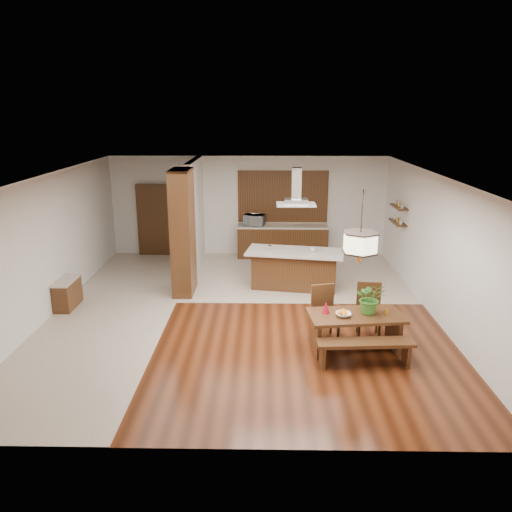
{
  "coord_description": "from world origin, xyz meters",
  "views": [
    {
      "loc": [
        0.47,
        -9.89,
        4.15
      ],
      "look_at": [
        0.3,
        0.0,
        1.25
      ],
      "focal_mm": 35.0,
      "sensor_mm": 36.0,
      "label": 1
    }
  ],
  "objects_px": {
    "range_hood": "(296,187)",
    "kitchen_island": "(294,269)",
    "pendant_lantern": "(361,228)",
    "island_cup": "(313,250)",
    "dining_bench": "(365,354)",
    "fruit_bowl": "(343,315)",
    "dining_chair_right": "(369,311)",
    "dining_chair_left": "(326,313)",
    "hallway_console": "(67,294)",
    "microwave": "(254,220)",
    "dining_table": "(355,324)",
    "foliage_plant": "(370,298)"
  },
  "relations": [
    {
      "from": "range_hood",
      "to": "kitchen_island",
      "type": "bearing_deg",
      "value": -90.0
    },
    {
      "from": "pendant_lantern",
      "to": "island_cup",
      "type": "distance_m",
      "value": 3.43
    },
    {
      "from": "pendant_lantern",
      "to": "island_cup",
      "type": "bearing_deg",
      "value": 98.66
    },
    {
      "from": "dining_bench",
      "to": "fruit_bowl",
      "type": "distance_m",
      "value": 0.76
    },
    {
      "from": "pendant_lantern",
      "to": "kitchen_island",
      "type": "xyz_separation_m",
      "value": [
        -0.9,
        3.25,
        -1.76
      ]
    },
    {
      "from": "dining_chair_right",
      "to": "island_cup",
      "type": "height_order",
      "value": "island_cup"
    },
    {
      "from": "dining_chair_left",
      "to": "island_cup",
      "type": "height_order",
      "value": "island_cup"
    },
    {
      "from": "dining_chair_left",
      "to": "island_cup",
      "type": "bearing_deg",
      "value": 75.27
    },
    {
      "from": "hallway_console",
      "to": "range_hood",
      "type": "bearing_deg",
      "value": 15.01
    },
    {
      "from": "dining_bench",
      "to": "microwave",
      "type": "bearing_deg",
      "value": 107.08
    },
    {
      "from": "hallway_console",
      "to": "kitchen_island",
      "type": "xyz_separation_m",
      "value": [
        5.01,
        1.34,
        0.17
      ]
    },
    {
      "from": "dining_table",
      "to": "dining_bench",
      "type": "bearing_deg",
      "value": -83.38
    },
    {
      "from": "dining_bench",
      "to": "island_cup",
      "type": "height_order",
      "value": "island_cup"
    },
    {
      "from": "microwave",
      "to": "fruit_bowl",
      "type": "bearing_deg",
      "value": -60.33
    },
    {
      "from": "dining_bench",
      "to": "range_hood",
      "type": "height_order",
      "value": "range_hood"
    },
    {
      "from": "dining_chair_right",
      "to": "fruit_bowl",
      "type": "relative_size",
      "value": 3.87
    },
    {
      "from": "hallway_console",
      "to": "pendant_lantern",
      "type": "height_order",
      "value": "pendant_lantern"
    },
    {
      "from": "hallway_console",
      "to": "dining_table",
      "type": "distance_m",
      "value": 6.21
    },
    {
      "from": "pendant_lantern",
      "to": "dining_bench",
      "type": "bearing_deg",
      "value": -83.38
    },
    {
      "from": "dining_bench",
      "to": "dining_table",
      "type": "bearing_deg",
      "value": 96.62
    },
    {
      "from": "dining_table",
      "to": "kitchen_island",
      "type": "distance_m",
      "value": 3.37
    },
    {
      "from": "dining_table",
      "to": "island_cup",
      "type": "relative_size",
      "value": 13.72
    },
    {
      "from": "dining_table",
      "to": "island_cup",
      "type": "height_order",
      "value": "island_cup"
    },
    {
      "from": "dining_chair_left",
      "to": "dining_chair_right",
      "type": "height_order",
      "value": "dining_chair_right"
    },
    {
      "from": "dining_chair_right",
      "to": "fruit_bowl",
      "type": "height_order",
      "value": "dining_chair_right"
    },
    {
      "from": "island_cup",
      "to": "fruit_bowl",
      "type": "bearing_deg",
      "value": -85.73
    },
    {
      "from": "dining_table",
      "to": "dining_bench",
      "type": "height_order",
      "value": "dining_table"
    },
    {
      "from": "dining_chair_right",
      "to": "microwave",
      "type": "relative_size",
      "value": 1.78
    },
    {
      "from": "dining_chair_left",
      "to": "pendant_lantern",
      "type": "height_order",
      "value": "pendant_lantern"
    },
    {
      "from": "hallway_console",
      "to": "dining_bench",
      "type": "height_order",
      "value": "hallway_console"
    },
    {
      "from": "dining_table",
      "to": "kitchen_island",
      "type": "height_order",
      "value": "kitchen_island"
    },
    {
      "from": "dining_table",
      "to": "pendant_lantern",
      "type": "relative_size",
      "value": 1.33
    },
    {
      "from": "dining_chair_left",
      "to": "range_hood",
      "type": "xyz_separation_m",
      "value": [
        -0.43,
        2.8,
        1.96
      ]
    },
    {
      "from": "range_hood",
      "to": "pendant_lantern",
      "type": "bearing_deg",
      "value": -74.6
    },
    {
      "from": "hallway_console",
      "to": "microwave",
      "type": "height_order",
      "value": "microwave"
    },
    {
      "from": "dining_table",
      "to": "island_cup",
      "type": "distance_m",
      "value": 3.23
    },
    {
      "from": "dining_chair_right",
      "to": "kitchen_island",
      "type": "distance_m",
      "value": 2.98
    },
    {
      "from": "dining_bench",
      "to": "dining_chair_right",
      "type": "xyz_separation_m",
      "value": [
        0.28,
        1.14,
        0.29
      ]
    },
    {
      "from": "fruit_bowl",
      "to": "island_cup",
      "type": "xyz_separation_m",
      "value": [
        -0.24,
        3.26,
        0.27
      ]
    },
    {
      "from": "hallway_console",
      "to": "dining_table",
      "type": "bearing_deg",
      "value": -17.94
    },
    {
      "from": "hallway_console",
      "to": "dining_chair_left",
      "type": "relative_size",
      "value": 0.87
    },
    {
      "from": "dining_table",
      "to": "foliage_plant",
      "type": "distance_m",
      "value": 0.53
    },
    {
      "from": "dining_bench",
      "to": "microwave",
      "type": "xyz_separation_m",
      "value": [
        -1.99,
        6.47,
        0.88
      ]
    },
    {
      "from": "hallway_console",
      "to": "pendant_lantern",
      "type": "xyz_separation_m",
      "value": [
        5.91,
        -1.91,
        1.93
      ]
    },
    {
      "from": "dining_chair_left",
      "to": "island_cup",
      "type": "relative_size",
      "value": 8.03
    },
    {
      "from": "foliage_plant",
      "to": "fruit_bowl",
      "type": "bearing_deg",
      "value": -162.91
    },
    {
      "from": "foliage_plant",
      "to": "dining_table",
      "type": "bearing_deg",
      "value": -167.6
    },
    {
      "from": "dining_table",
      "to": "dining_chair_left",
      "type": "distance_m",
      "value": 0.65
    },
    {
      "from": "fruit_bowl",
      "to": "hallway_console",
      "type": "bearing_deg",
      "value": 160.51
    },
    {
      "from": "kitchen_island",
      "to": "island_cup",
      "type": "height_order",
      "value": "island_cup"
    }
  ]
}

